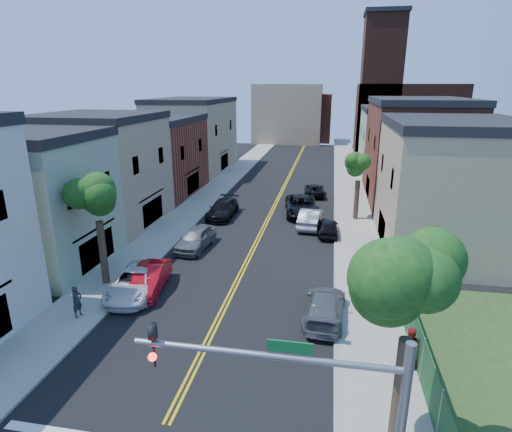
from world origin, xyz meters
The scene contains 29 objects.
sidewalk_left centered at (-7.90, 40.00, 0.07)m, with size 3.20×100.00×0.15m, color gray.
sidewalk_right centered at (7.90, 40.00, 0.07)m, with size 3.20×100.00×0.15m, color gray.
curb_left centered at (-6.15, 40.00, 0.07)m, with size 0.30×100.00×0.15m, color gray.
curb_right centered at (6.15, 40.00, 0.07)m, with size 0.30×100.00×0.15m, color gray.
bldg_left_palegrn centered at (-14.00, 16.00, 4.25)m, with size 9.00×8.00×8.50m, color gray.
bldg_left_tan_near centered at (-14.00, 25.00, 4.50)m, with size 9.00×10.00×9.00m, color #998466.
bldg_left_brick centered at (-14.00, 36.00, 4.00)m, with size 9.00×12.00×8.00m, color brown.
bldg_left_tan_far centered at (-14.00, 50.00, 4.75)m, with size 9.00×16.00×9.50m, color #998466.
bldg_right_tan centered at (14.00, 24.00, 4.50)m, with size 9.00×12.00×9.00m, color #998466.
bldg_right_brick centered at (14.00, 38.00, 5.00)m, with size 9.00×14.00×10.00m, color brown.
bldg_right_palegrn centered at (14.00, 52.00, 4.25)m, with size 9.00×12.00×8.50m, color gray.
church centered at (16.33, 67.07, 7.24)m, with size 16.20×14.20×22.60m.
backdrop_left centered at (-4.00, 82.00, 6.00)m, with size 14.00×8.00×12.00m, color #998466.
backdrop_center centered at (0.00, 86.00, 5.00)m, with size 10.00×8.00×10.00m, color brown.
fence_right centered at (9.50, 9.50, 1.10)m, with size 0.04×15.00×1.90m, color #143F1E.
tree_left_mid centered at (-7.88, 14.01, 6.58)m, with size 5.20×5.20×9.29m.
tree_right_corner centered at (7.93, 4.01, 7.31)m, with size 5.80×5.80×10.35m.
tree_right_far centered at (7.92, 30.01, 5.76)m, with size 4.40×4.40×8.03m.
red_sedan centered at (-4.89, 13.73, 0.76)m, with size 1.61×4.62×1.52m, color red.
white_pickup centered at (-5.50, 13.24, 0.76)m, with size 2.51×5.44×1.51m, color silver.
grey_car_left centered at (-4.29, 20.70, 0.81)m, with size 1.92×4.76×1.62m, color slate.
black_car_left centered at (-4.26, 28.71, 0.78)m, with size 2.19×5.39×1.56m, color black.
grey_car_right centered at (5.50, 12.38, 0.72)m, with size 2.03×4.99×1.45m, color #56595D.
black_car_right centered at (5.50, 25.47, 0.69)m, with size 1.63×4.06×1.38m, color black.
silver_car_right centered at (3.97, 27.34, 0.82)m, with size 1.73×4.96×1.64m, color #9EA0A5.
dark_car_right_far centered at (3.80, 38.18, 0.65)m, with size 2.15×4.66×1.29m, color black.
black_suv_lane centered at (2.91, 30.71, 0.88)m, with size 2.90×6.30×1.75m, color black.
pedestrian_left centered at (-7.29, 10.07, 1.00)m, with size 0.62×0.41×1.71m, color #24242B.
pedestrian_right centered at (9.10, 8.77, 1.11)m, with size 0.94×0.73×1.93m, color maroon.
Camera 1 is at (5.37, -7.39, 11.82)m, focal length 29.25 mm.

